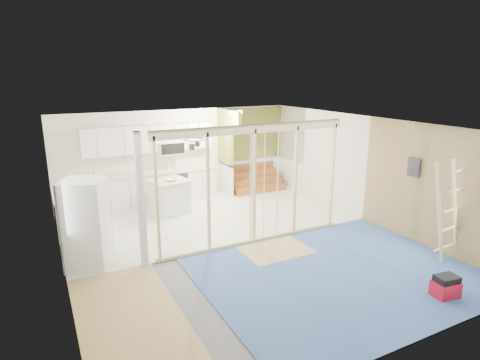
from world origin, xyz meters
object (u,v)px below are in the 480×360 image
toolbox (446,287)px  island (169,197)px  ladder (449,211)px  fridge (87,224)px

toolbox → island: bearing=122.6°
island → toolbox: island is taller
toolbox → ladder: (1.16, 0.90, 0.86)m
ladder → toolbox: bearing=-133.1°
fridge → ladder: ladder is taller
island → ladder: (3.93, -5.20, 0.59)m
island → toolbox: size_ratio=2.49×
fridge → toolbox: size_ratio=3.88×
island → ladder: 6.54m
island → fridge: bearing=-147.5°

